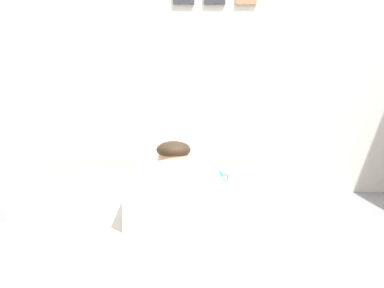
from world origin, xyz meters
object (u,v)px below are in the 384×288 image
person_lying (174,182)px  coffee_cup (216,177)px  bed (176,223)px  pillow (181,167)px  cell_phone (138,207)px

person_lying → coffee_cup: person_lying is taller
bed → pillow: pillow is taller
person_lying → coffee_cup: 0.50m
person_lying → bed: bearing=84.1°
pillow → person_lying: bearing=-94.5°
person_lying → cell_phone: 0.22m
bed → coffee_cup: bearing=53.6°
pillow → cell_phone: bearing=-106.6°
cell_phone → bed: bearing=43.9°
bed → cell_phone: bearing=-136.1°
person_lying → cell_phone: (-0.18, -0.09, -0.10)m
person_lying → coffee_cup: (0.26, 0.43, -0.07)m
bed → cell_phone: size_ratio=13.83×
pillow → cell_phone: size_ratio=3.71×
bed → person_lying: (-0.01, -0.09, 0.24)m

